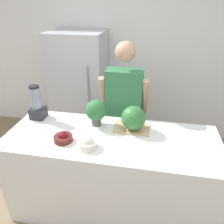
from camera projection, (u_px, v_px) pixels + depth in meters
wall_back at (132, 58)px, 3.43m from camera, size 8.00×0.06×2.60m
counter_island at (111, 174)px, 2.32m from camera, size 2.06×0.78×0.96m
refrigerator at (80, 89)px, 3.43m from camera, size 0.79×0.67×1.73m
person at (124, 112)px, 2.69m from camera, size 0.57×0.27×1.74m
cutting_board at (132, 128)px, 2.22m from camera, size 0.36×0.25×0.01m
watermelon at (133, 118)px, 2.14m from camera, size 0.24×0.24×0.24m
bowl_cherries at (63, 138)px, 2.02m from camera, size 0.17×0.17×0.10m
bowl_cream at (88, 143)px, 1.92m from camera, size 0.17×0.17×0.11m
blender at (37, 105)px, 2.35m from camera, size 0.15×0.15×0.38m
potted_plant at (96, 111)px, 2.22m from camera, size 0.21×0.21×0.28m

